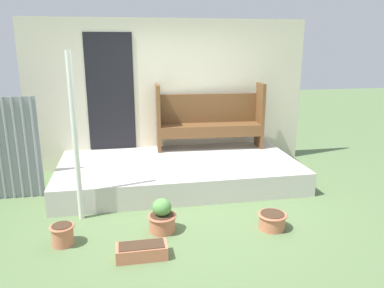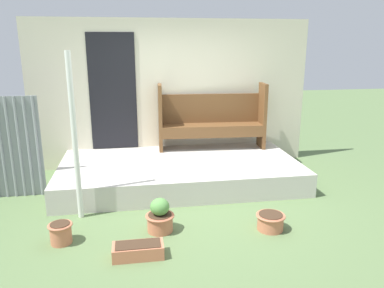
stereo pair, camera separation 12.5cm
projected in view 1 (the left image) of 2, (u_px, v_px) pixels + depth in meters
name	position (u px, v px, depth m)	size (l,w,h in m)	color
ground_plane	(189.00, 207.00, 5.17)	(24.00, 24.00, 0.00)	#5B7547
porch_slab	(179.00, 172.00, 6.03)	(3.76, 1.91, 0.36)	beige
house_wall	(168.00, 94.00, 6.66)	(4.96, 0.08, 2.60)	beige
support_post	(75.00, 139.00, 4.57)	(0.07, 0.07, 2.11)	white
bench	(210.00, 117.00, 6.63)	(1.90, 0.51, 1.15)	brown
flower_pot_left	(63.00, 234.00, 4.17)	(0.27, 0.27, 0.24)	#C67251
flower_pot_middle	(162.00, 217.00, 4.46)	(0.35, 0.35, 0.42)	#C67251
flower_pot_right	(272.00, 220.00, 4.54)	(0.35, 0.35, 0.20)	#C67251
planter_box_rect	(142.00, 251.00, 3.93)	(0.54, 0.24, 0.15)	#C67251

